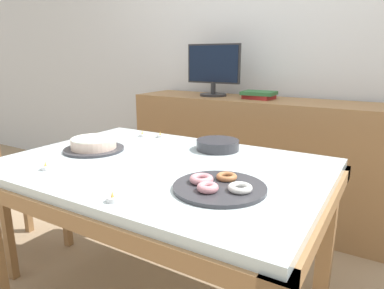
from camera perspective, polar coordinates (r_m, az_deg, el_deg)
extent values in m
cube|color=silver|center=(2.73, 13.58, 16.85)|extent=(8.00, 0.10, 2.60)
cube|color=silver|center=(1.50, -5.10, -3.71)|extent=(1.37, 0.96, 0.04)
cube|color=olive|center=(1.20, -18.15, -11.53)|extent=(1.40, 0.08, 0.06)
cube|color=olive|center=(1.88, 3.10, -1.40)|extent=(1.40, 0.08, 0.06)
cube|color=olive|center=(1.96, -20.94, -1.71)|extent=(0.08, 0.99, 0.06)
cube|color=olive|center=(1.27, 20.38, -10.37)|extent=(0.08, 0.99, 0.06)
cube|color=olive|center=(2.32, -11.46, -6.99)|extent=(0.07, 0.07, 0.66)
cube|color=olive|center=(1.80, 21.47, -14.38)|extent=(0.07, 0.07, 0.66)
cube|color=olive|center=(2.26, -27.63, -5.21)|extent=(0.44, 0.44, 0.04)
cube|color=olive|center=(2.31, -20.28, -10.56)|extent=(0.04, 0.04, 0.45)
cube|color=olive|center=(2.59, -25.93, -8.39)|extent=(0.04, 0.04, 0.45)
cube|color=olive|center=(2.11, -28.17, -13.88)|extent=(0.04, 0.04, 0.45)
cube|color=olive|center=(2.55, 10.38, -2.35)|extent=(1.84, 0.44, 0.88)
cylinder|color=#262628|center=(2.60, 3.53, 8.26)|extent=(0.20, 0.20, 0.02)
cylinder|color=#262628|center=(2.60, 3.55, 9.42)|extent=(0.04, 0.04, 0.09)
cube|color=#262628|center=(2.59, 3.61, 13.29)|extent=(0.42, 0.02, 0.28)
cube|color=black|center=(2.58, 3.48, 13.28)|extent=(0.40, 0.00, 0.26)
cube|color=maroon|center=(2.46, 11.08, 7.81)|extent=(0.21, 0.18, 0.03)
cube|color=#2D6638|center=(2.45, 11.11, 8.42)|extent=(0.23, 0.18, 0.02)
cylinder|color=#333338|center=(1.74, -16.01, -0.76)|extent=(0.29, 0.29, 0.01)
cylinder|color=beige|center=(1.74, -16.08, 0.16)|extent=(0.22, 0.22, 0.05)
cylinder|color=white|center=(1.73, -16.14, 0.99)|extent=(0.21, 0.21, 0.01)
cylinder|color=#333338|center=(1.20, 4.61, -7.17)|extent=(0.33, 0.33, 0.01)
torus|color=white|center=(1.15, 8.01, -7.16)|extent=(0.08, 0.08, 0.02)
torus|color=#B27042|center=(1.25, 5.80, -5.36)|extent=(0.08, 0.08, 0.02)
torus|color=pink|center=(1.21, 1.58, -5.79)|extent=(0.09, 0.09, 0.03)
torus|color=pink|center=(1.14, 2.62, -7.17)|extent=(0.07, 0.07, 0.03)
cylinder|color=#333338|center=(1.69, 4.28, -0.71)|extent=(0.21, 0.21, 0.01)
cylinder|color=#333338|center=(1.69, 4.29, -0.38)|extent=(0.21, 0.21, 0.01)
cylinder|color=#333338|center=(1.69, 4.30, -0.05)|extent=(0.21, 0.21, 0.01)
cylinder|color=#333338|center=(1.69, 4.30, 0.27)|extent=(0.21, 0.21, 0.01)
cylinder|color=#333338|center=(1.68, 4.31, 0.60)|extent=(0.21, 0.21, 0.01)
cylinder|color=silver|center=(1.99, -8.28, 1.52)|extent=(0.04, 0.04, 0.02)
cylinder|color=white|center=(1.98, -8.28, 1.69)|extent=(0.03, 0.03, 0.00)
cone|color=#F9B74C|center=(1.98, -8.30, 2.06)|extent=(0.01, 0.01, 0.02)
cylinder|color=silver|center=(1.13, -13.10, -8.90)|extent=(0.04, 0.04, 0.02)
cylinder|color=white|center=(1.12, -13.12, -8.61)|extent=(0.03, 0.03, 0.00)
cone|color=#F9B74C|center=(1.12, -13.15, -8.00)|extent=(0.01, 0.01, 0.02)
cylinder|color=silver|center=(1.51, -23.19, -3.61)|extent=(0.04, 0.04, 0.02)
cylinder|color=white|center=(1.51, -23.21, -3.40)|extent=(0.03, 0.03, 0.00)
cone|color=#F9B74C|center=(1.51, -23.26, -2.93)|extent=(0.01, 0.01, 0.02)
cylinder|color=silver|center=(1.95, -5.32, 1.40)|extent=(0.04, 0.04, 0.02)
cylinder|color=white|center=(1.95, -5.33, 1.57)|extent=(0.03, 0.03, 0.00)
cone|color=#F9B74C|center=(1.95, -5.33, 1.94)|extent=(0.01, 0.01, 0.02)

